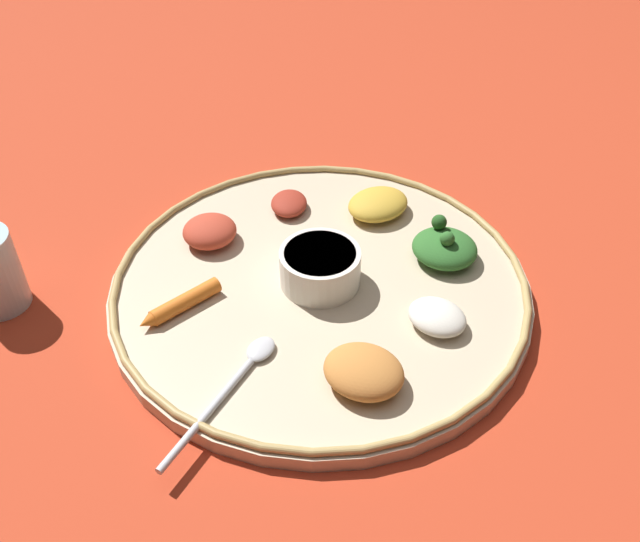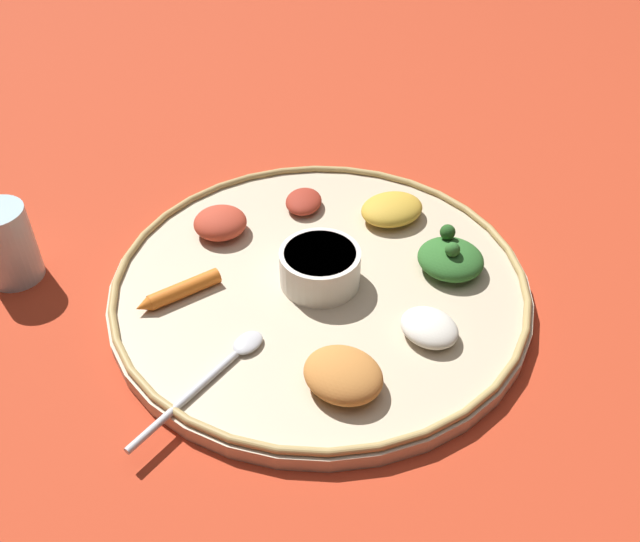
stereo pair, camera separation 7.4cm
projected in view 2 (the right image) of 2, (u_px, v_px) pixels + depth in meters
The scene contains 13 objects.
ground_plane at pixel (320, 293), 0.76m from camera, with size 2.40×2.40×0.00m, color #B7381E.
platter at pixel (320, 287), 0.75m from camera, with size 0.45×0.45×0.02m, color #C6B293.
platter_rim at pixel (320, 280), 0.75m from camera, with size 0.44×0.44×0.01m, color tan.
center_bowl at pixel (320, 266), 0.73m from camera, with size 0.09×0.09×0.04m.
spoon at pixel (219, 369), 0.65m from camera, with size 0.03×0.17×0.01m.
greens_pile at pixel (450, 258), 0.75m from camera, with size 0.07×0.07×0.04m.
carrot_near_spoon at pixel (179, 291), 0.72m from camera, with size 0.04×0.09×0.02m.
mound_rice_white at pixel (429, 328), 0.68m from camera, with size 0.06×0.05×0.02m, color silver.
mound_beet at pixel (304, 201), 0.84m from camera, with size 0.05×0.04×0.02m, color maroon.
mound_lentil_yellow at pixel (392, 209), 0.82m from camera, with size 0.08×0.06×0.03m, color gold.
mound_squash at pixel (343, 375), 0.63m from camera, with size 0.08×0.06×0.03m, color #C67A38.
mound_berbere_red at pixel (220, 223), 0.80m from camera, with size 0.06×0.06×0.03m, color #B73D28.
drinking_glass at pixel (8, 248), 0.76m from camera, with size 0.06×0.06×0.09m.
Camera 2 is at (0.38, -0.41, 0.52)m, focal length 39.35 mm.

